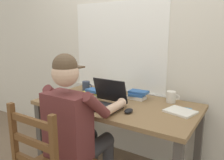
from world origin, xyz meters
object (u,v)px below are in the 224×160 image
Objects in this scene: coffee_mug_dark at (75,99)px; landscape_photo_print at (183,109)px; book_stack_main at (94,93)px; book_stack_side at (137,95)px; seated_person at (77,124)px; laptop at (105,100)px; coffee_mug_spare at (86,86)px; coffee_mug_white at (171,97)px; desk at (117,112)px; computer_mouse at (129,111)px.

landscape_photo_print is (0.87, 0.39, -0.04)m from coffee_mug_dark.
book_stack_side is (0.41, 0.14, 0.01)m from book_stack_main.
seated_person is 0.35m from laptop.
seated_person is 10.21× the size of coffee_mug_spare.
coffee_mug_white is 0.32m from book_stack_side.
coffee_mug_dark is 0.58× the size of book_stack_side.
seated_person is 6.53× the size of book_stack_side.
book_stack_side reaches higher than landscape_photo_print.
coffee_mug_white reaches higher than coffee_mug_spare.
seated_person reaches higher than coffee_mug_white.
coffee_mug_dark is at bearing -142.53° from desk.
book_stack_side is 1.47× the size of landscape_photo_print.
book_stack_main is at bearing -161.05° from book_stack_side.
seated_person is 3.80× the size of laptop.
book_stack_side is (-0.31, -0.07, -0.01)m from coffee_mug_white.
book_stack_side is at bearing 106.01° from computer_mouse.
book_stack_main is 1.53× the size of landscape_photo_print.
landscape_photo_print is (0.64, 0.62, 0.06)m from seated_person.
computer_mouse is at bearing -24.83° from book_stack_main.
coffee_mug_spare reaches higher than landscape_photo_print.
laptop is 1.66× the size of book_stack_main.
desk is 11.83× the size of coffee_mug_spare.
landscape_photo_print is at bearing 43.99° from seated_person.
seated_person is 0.34m from coffee_mug_dark.
landscape_photo_print is (0.61, 0.29, -0.05)m from laptop.
coffee_mug_white is (0.46, 0.41, -0.00)m from laptop.
laptop reaches higher than computer_mouse.
landscape_photo_print is (0.46, -0.06, -0.04)m from book_stack_side.
seated_person is at bearing -105.16° from book_stack_side.
laptop is 1.72× the size of book_stack_side.
book_stack_main is at bearing 142.28° from laptop.
coffee_mug_white is at bearing 65.89° from computer_mouse.
landscape_photo_print is (0.15, -0.12, -0.05)m from coffee_mug_white.
seated_person is 0.71m from book_stack_side.
laptop reaches higher than book_stack_main.
coffee_mug_spare is (-0.47, 0.33, -0.00)m from laptop.
seated_person is 12.53× the size of computer_mouse.
laptop reaches higher than book_stack_side.
coffee_mug_white reaches higher than desk.
laptop is at bearing -107.30° from desk.
book_stack_main is (-0.23, 0.53, 0.10)m from seated_person.
desk is at bearing -12.03° from book_stack_main.
book_stack_side is (0.62, 0.02, -0.01)m from coffee_mug_spare.
coffee_mug_spare is 0.24m from book_stack_main.
coffee_mug_dark is at bearing -173.61° from computer_mouse.
desk is 4.40× the size of laptop.
coffee_mug_dark reaches higher than book_stack_side.
seated_person is 0.59m from book_stack_main.
computer_mouse is at bearing -141.41° from landscape_photo_print.
book_stack_main is (-0.52, 0.24, 0.02)m from computer_mouse.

